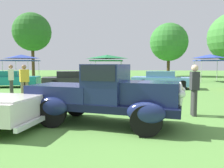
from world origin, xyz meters
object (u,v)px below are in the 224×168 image
object	(u,v)px
feature_pickup_truck	(104,94)
show_car_charcoal	(72,80)
show_car_skyblue	(163,80)
canopy_tent_left_field	(21,57)
show_car_teal	(9,79)
spectator_far_side	(11,79)
spectator_by_row	(24,81)
spectator_near_truck	(194,88)
canopy_tent_right_field	(210,57)
canopy_tent_center_field	(107,58)

from	to	relation	value
feature_pickup_truck	show_car_charcoal	bearing A→B (deg)	109.75
show_car_skyblue	canopy_tent_left_field	bearing A→B (deg)	156.24
canopy_tent_left_field	show_car_teal	bearing A→B (deg)	-71.51
show_car_charcoal	canopy_tent_left_field	world-z (taller)	canopy_tent_left_field
show_car_teal	spectator_far_side	distance (m)	5.24
spectator_by_row	canopy_tent_left_field	xyz separation A→B (m)	(-5.91, 11.62, 1.51)
show_car_skyblue	canopy_tent_left_field	distance (m)	14.74
spectator_near_truck	spectator_by_row	world-z (taller)	same
show_car_charcoal	spectator_near_truck	bearing A→B (deg)	-52.88
feature_pickup_truck	canopy_tent_right_field	xyz separation A→B (m)	(8.73, 16.60, 1.56)
show_car_skyblue	canopy_tent_center_field	bearing A→B (deg)	123.85
show_car_charcoal	spectator_far_side	bearing A→B (deg)	-117.57
feature_pickup_truck	canopy_tent_center_field	world-z (taller)	canopy_tent_center_field
show_car_charcoal	spectator_near_truck	world-z (taller)	spectator_near_truck
spectator_by_row	canopy_tent_right_field	xyz separation A→B (m)	(13.08, 12.42, 1.51)
spectator_far_side	canopy_tent_left_field	size ratio (longest dim) A/B	0.59
feature_pickup_truck	canopy_tent_center_field	distance (m)	17.06
spectator_far_side	canopy_tent_left_field	distance (m)	11.55
show_car_skyblue	spectator_far_side	size ratio (longest dim) A/B	2.76
canopy_tent_left_field	canopy_tent_center_field	distance (m)	8.76
show_car_skyblue	spectator_far_side	world-z (taller)	spectator_far_side
show_car_teal	spectator_by_row	world-z (taller)	spectator_by_row
canopy_tent_center_field	canopy_tent_right_field	bearing A→B (deg)	-1.77
feature_pickup_truck	spectator_far_side	xyz separation A→B (m)	(-5.64, 5.32, 0.05)
spectator_far_side	canopy_tent_right_field	distance (m)	18.33
show_car_teal	canopy_tent_center_field	distance (m)	9.91
feature_pickup_truck	spectator_far_side	bearing A→B (deg)	136.68
canopy_tent_center_field	canopy_tent_right_field	size ratio (longest dim) A/B	1.19
show_car_charcoal	feature_pickup_truck	bearing A→B (deg)	-70.25
canopy_tent_center_field	show_car_teal	bearing A→B (deg)	-133.42
feature_pickup_truck	spectator_far_side	world-z (taller)	feature_pickup_truck
feature_pickup_truck	show_car_charcoal	distance (m)	10.16
show_car_teal	spectator_near_truck	xyz separation A→B (m)	(11.11, -8.57, 0.31)
spectator_near_truck	canopy_tent_left_field	world-z (taller)	canopy_tent_left_field
show_car_skyblue	spectator_by_row	distance (m)	9.43
show_car_teal	canopy_tent_center_field	bearing A→B (deg)	46.58
canopy_tent_left_field	canopy_tent_center_field	bearing A→B (deg)	7.31
show_car_skyblue	canopy_tent_center_field	world-z (taller)	canopy_tent_center_field
show_car_charcoal	canopy_tent_right_field	size ratio (longest dim) A/B	1.64
spectator_by_row	canopy_tent_right_field	distance (m)	18.10
show_car_skyblue	spectator_far_side	xyz separation A→B (m)	(-8.77, -4.59, 0.31)
show_car_charcoal	spectator_far_side	world-z (taller)	spectator_far_side
show_car_teal	spectator_by_row	distance (m)	6.89
feature_pickup_truck	spectator_by_row	bearing A→B (deg)	136.18
show_car_charcoal	spectator_far_side	size ratio (longest dim) A/B	2.63
show_car_charcoal	canopy_tent_right_field	xyz separation A→B (m)	(12.16, 7.04, 1.82)
show_car_skyblue	spectator_near_truck	size ratio (longest dim) A/B	2.76
feature_pickup_truck	canopy_tent_left_field	bearing A→B (deg)	123.00
feature_pickup_truck	canopy_tent_right_field	bearing A→B (deg)	62.26
show_car_teal	spectator_far_side	xyz separation A→B (m)	(2.63, -4.52, 0.31)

